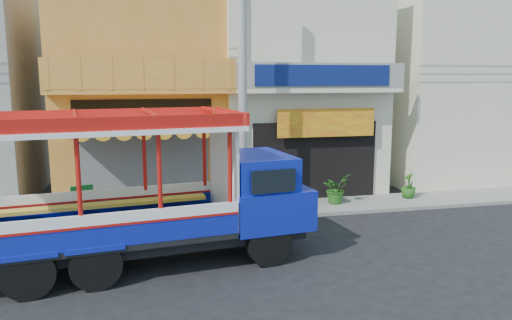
{
  "coord_description": "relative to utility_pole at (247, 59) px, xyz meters",
  "views": [
    {
      "loc": [
        -4.05,
        -11.86,
        4.51
      ],
      "look_at": [
        -0.76,
        2.5,
        2.04
      ],
      "focal_mm": 35.0,
      "sensor_mm": 36.0,
      "label": 1
    }
  ],
  "objects": [
    {
      "name": "utility_pole",
      "position": [
        0.0,
        0.0,
        0.0
      ],
      "size": [
        28.0,
        0.26,
        9.0
      ],
      "color": "gray",
      "rests_on": "ground"
    },
    {
      "name": "potted_plant_c",
      "position": [
        6.21,
        0.93,
        -4.44
      ],
      "size": [
        0.66,
        0.66,
        0.95
      ],
      "primitive_type": "imported",
      "rotation": [
        0.0,
        0.0,
        4.42
      ],
      "color": "#275D1A",
      "rests_on": "sidewalk"
    },
    {
      "name": "shophouse_left",
      "position": [
        -3.15,
        4.66,
        -0.92
      ],
      "size": [
        6.0,
        7.5,
        8.24
      ],
      "color": "#B77B28",
      "rests_on": "ground"
    },
    {
      "name": "shophouse_right",
      "position": [
        2.85,
        4.66,
        -0.93
      ],
      "size": [
        6.0,
        6.75,
        8.24
      ],
      "color": "beige",
      "rests_on": "ground"
    },
    {
      "name": "sidewalk",
      "position": [
        0.85,
        0.7,
        -4.97
      ],
      "size": [
        30.0,
        2.0,
        0.12
      ],
      "primitive_type": "cube",
      "color": "slate",
      "rests_on": "ground"
    },
    {
      "name": "filler_building_right",
      "position": [
        9.85,
        4.7,
        -1.23
      ],
      "size": [
        6.0,
        6.0,
        7.6
      ],
      "primitive_type": "cube",
      "color": "beige",
      "rests_on": "ground"
    },
    {
      "name": "green_sign",
      "position": [
        -5.11,
        0.79,
        -4.47
      ],
      "size": [
        0.66,
        0.51,
        1.05
      ],
      "color": "black",
      "rests_on": "sidewalk"
    },
    {
      "name": "party_pilaster",
      "position": [
        -0.15,
        1.55,
        -1.03
      ],
      "size": [
        0.35,
        0.3,
        8.0
      ],
      "primitive_type": "cube",
      "color": "beige",
      "rests_on": "ground"
    },
    {
      "name": "ground",
      "position": [
        0.85,
        -3.3,
        -5.03
      ],
      "size": [
        90.0,
        90.0,
        0.0
      ],
      "primitive_type": "plane",
      "color": "black",
      "rests_on": "ground"
    },
    {
      "name": "potted_plant_a",
      "position": [
        3.32,
        0.82,
        -4.39
      ],
      "size": [
        1.21,
        1.16,
        1.05
      ],
      "primitive_type": "imported",
      "rotation": [
        0.0,
        0.0,
        0.48
      ],
      "color": "#275D1A",
      "rests_on": "sidewalk"
    },
    {
      "name": "songthaew_truck",
      "position": [
        -2.56,
        -3.27,
        -3.24
      ],
      "size": [
        8.22,
        3.59,
        3.71
      ],
      "color": "black",
      "rests_on": "ground"
    }
  ]
}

